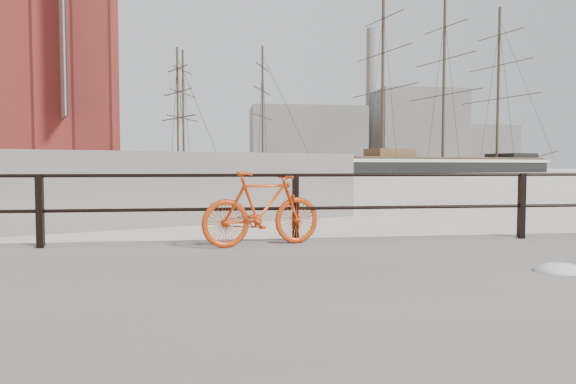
{
  "coord_description": "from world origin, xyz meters",
  "views": [
    {
      "loc": [
        -4.56,
        -7.44,
        1.47
      ],
      "look_at": [
        -3.39,
        1.5,
        1.0
      ],
      "focal_mm": 32.0,
      "sensor_mm": 36.0,
      "label": 1
    }
  ],
  "objects_px": {
    "bicycle": "(262,209)",
    "barque_black": "(442,173)",
    "schooner_mid": "(223,174)",
    "schooner_left": "(139,176)"
  },
  "relations": [
    {
      "from": "barque_black",
      "to": "schooner_left",
      "type": "height_order",
      "value": "barque_black"
    },
    {
      "from": "bicycle",
      "to": "barque_black",
      "type": "bearing_deg",
      "value": 48.14
    },
    {
      "from": "schooner_mid",
      "to": "schooner_left",
      "type": "bearing_deg",
      "value": -113.1
    },
    {
      "from": "schooner_mid",
      "to": "barque_black",
      "type": "bearing_deg",
      "value": 34.21
    },
    {
      "from": "barque_black",
      "to": "schooner_mid",
      "type": "height_order",
      "value": "barque_black"
    },
    {
      "from": "schooner_left",
      "to": "barque_black",
      "type": "bearing_deg",
      "value": -4.63
    },
    {
      "from": "schooner_mid",
      "to": "schooner_left",
      "type": "height_order",
      "value": "schooner_mid"
    },
    {
      "from": "barque_black",
      "to": "schooner_mid",
      "type": "distance_m",
      "value": 44.71
    },
    {
      "from": "bicycle",
      "to": "schooner_left",
      "type": "relative_size",
      "value": 0.07
    },
    {
      "from": "bicycle",
      "to": "schooner_left",
      "type": "bearing_deg",
      "value": 83.87
    }
  ]
}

